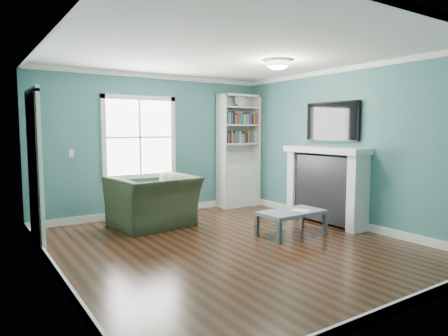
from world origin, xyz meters
TOP-DOWN VIEW (x-y plane):
  - floor at (0.00, 0.00)m, footprint 5.00×5.00m
  - room_walls at (0.00, 0.00)m, footprint 5.00×5.00m
  - trim at (0.00, 0.00)m, footprint 4.50×5.00m
  - window at (-0.30, 2.49)m, footprint 1.40×0.06m
  - bookshelf at (1.77, 2.30)m, footprint 0.90×0.35m
  - fireplace at (2.08, 0.20)m, footprint 0.44×1.58m
  - tv at (2.20, 0.20)m, footprint 0.06×1.10m
  - door at (-2.22, 1.40)m, footprint 0.12×0.98m
  - ceiling_fixture at (0.90, 0.10)m, footprint 0.38×0.38m
  - light_switch at (-1.50, 2.48)m, footprint 0.08×0.01m
  - recliner at (-0.44, 1.60)m, footprint 1.36×0.97m
  - coffee_table at (1.10, -0.03)m, footprint 1.02×0.57m
  - paper_sheet at (1.24, -0.08)m, footprint 0.30×0.32m

SIDE VIEW (x-z plane):
  - floor at x=0.00m, z-range 0.00..0.00m
  - coffee_table at x=1.10m, z-range 0.14..0.50m
  - paper_sheet at x=1.24m, z-range 0.36..0.37m
  - recliner at x=-0.44m, z-range 0.00..1.11m
  - fireplace at x=2.08m, z-range -0.01..1.29m
  - bookshelf at x=1.77m, z-range -0.23..2.08m
  - door at x=-2.22m, z-range -0.01..2.16m
  - light_switch at x=-1.50m, z-range 1.14..1.26m
  - trim at x=0.00m, z-range -0.06..2.54m
  - window at x=-0.30m, z-range 0.70..2.20m
  - room_walls at x=0.00m, z-range -0.92..4.08m
  - tv at x=2.20m, z-range 1.40..2.05m
  - ceiling_fixture at x=0.90m, z-range 2.47..2.63m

